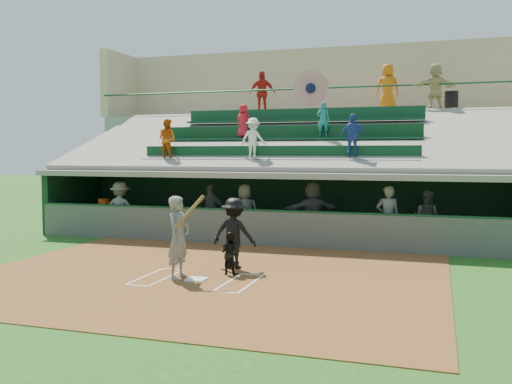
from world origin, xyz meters
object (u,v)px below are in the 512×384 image
(home_plate, at_px, (197,279))
(white_table, at_px, (103,221))
(water_cooler, at_px, (104,205))
(catcher, at_px, (230,253))
(batter_at_plate, at_px, (179,237))
(trash_bin, at_px, (451,101))

(home_plate, distance_m, white_table, 8.95)
(white_table, relative_size, water_cooler, 2.01)
(catcher, height_order, white_table, catcher)
(batter_at_plate, xyz_separation_m, trash_bin, (6.08, 13.06, 4.03))
(water_cooler, bearing_deg, trash_bin, 29.43)
(home_plate, distance_m, catcher, 1.07)
(home_plate, height_order, water_cooler, water_cooler)
(catcher, relative_size, trash_bin, 1.25)
(home_plate, relative_size, catcher, 0.42)
(catcher, relative_size, white_table, 1.17)
(water_cooler, height_order, trash_bin, trash_bin)
(batter_at_plate, height_order, trash_bin, trash_bin)
(batter_at_plate, xyz_separation_m, catcher, (0.94, 0.80, -0.45))
(batter_at_plate, bearing_deg, white_table, 134.11)
(white_table, distance_m, water_cooler, 0.60)
(batter_at_plate, height_order, catcher, batter_at_plate)
(batter_at_plate, xyz_separation_m, white_table, (-6.00, 6.19, -0.56))
(water_cooler, xyz_separation_m, trash_bin, (12.06, 6.80, 3.99))
(catcher, xyz_separation_m, trash_bin, (5.14, 12.25, 4.48))
(catcher, bearing_deg, home_plate, 69.16)
(white_table, bearing_deg, batter_at_plate, -21.76)
(batter_at_plate, bearing_deg, home_plate, -1.36)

